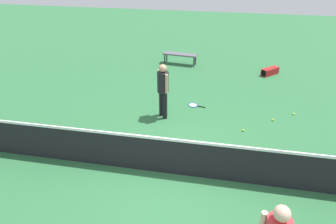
{
  "coord_description": "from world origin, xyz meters",
  "views": [
    {
      "loc": [
        -0.92,
        5.5,
        4.69
      ],
      "look_at": [
        0.4,
        -1.3,
        0.9
      ],
      "focal_mm": 32.75,
      "sensor_mm": 36.0,
      "label": 1
    }
  ],
  "objects_px": {
    "tennis_ball_near_player": "(243,130)",
    "tennis_ball_by_net": "(294,114)",
    "courtside_bench": "(180,55)",
    "player_near_side": "(163,87)",
    "tennis_racket_near_player": "(194,105)",
    "equipment_bag": "(269,71)",
    "tennis_ball_midcourt": "(273,120)"
  },
  "relations": [
    {
      "from": "tennis_racket_near_player",
      "to": "equipment_bag",
      "type": "relative_size",
      "value": 0.79
    },
    {
      "from": "tennis_racket_near_player",
      "to": "equipment_bag",
      "type": "distance_m",
      "value": 4.3
    },
    {
      "from": "tennis_ball_near_player",
      "to": "tennis_racket_near_player",
      "type": "bearing_deg",
      "value": -39.9
    },
    {
      "from": "tennis_ball_by_net",
      "to": "tennis_ball_midcourt",
      "type": "xyz_separation_m",
      "value": [
        0.68,
        0.51,
        0.0
      ]
    },
    {
      "from": "player_near_side",
      "to": "tennis_ball_by_net",
      "type": "bearing_deg",
      "value": -167.53
    },
    {
      "from": "tennis_ball_near_player",
      "to": "equipment_bag",
      "type": "relative_size",
      "value": 0.09
    },
    {
      "from": "courtside_bench",
      "to": "equipment_bag",
      "type": "bearing_deg",
      "value": 171.5
    },
    {
      "from": "tennis_ball_midcourt",
      "to": "equipment_bag",
      "type": "xyz_separation_m",
      "value": [
        -0.24,
        -3.87,
        0.11
      ]
    },
    {
      "from": "tennis_racket_near_player",
      "to": "tennis_ball_by_net",
      "type": "distance_m",
      "value": 3.15
    },
    {
      "from": "equipment_bag",
      "to": "player_near_side",
      "type": "bearing_deg",
      "value": 50.08
    },
    {
      "from": "player_near_side",
      "to": "equipment_bag",
      "type": "bearing_deg",
      "value": -129.92
    },
    {
      "from": "tennis_racket_near_player",
      "to": "tennis_ball_midcourt",
      "type": "xyz_separation_m",
      "value": [
        -2.47,
        0.54,
        0.02
      ]
    },
    {
      "from": "tennis_ball_near_player",
      "to": "equipment_bag",
      "type": "distance_m",
      "value": 4.79
    },
    {
      "from": "player_near_side",
      "to": "tennis_racket_near_player",
      "type": "relative_size",
      "value": 2.8
    },
    {
      "from": "tennis_ball_near_player",
      "to": "courtside_bench",
      "type": "bearing_deg",
      "value": -62.94
    },
    {
      "from": "courtside_bench",
      "to": "equipment_bag",
      "type": "height_order",
      "value": "courtside_bench"
    },
    {
      "from": "tennis_ball_near_player",
      "to": "equipment_bag",
      "type": "bearing_deg",
      "value": -103.66
    },
    {
      "from": "player_near_side",
      "to": "tennis_ball_by_net",
      "type": "xyz_separation_m",
      "value": [
        -4.0,
        -0.88,
        -0.98
      ]
    },
    {
      "from": "tennis_racket_near_player",
      "to": "tennis_ball_midcourt",
      "type": "relative_size",
      "value": 9.19
    },
    {
      "from": "tennis_ball_near_player",
      "to": "tennis_ball_midcourt",
      "type": "xyz_separation_m",
      "value": [
        -0.89,
        -0.78,
        0.0
      ]
    },
    {
      "from": "player_near_side",
      "to": "tennis_ball_midcourt",
      "type": "distance_m",
      "value": 3.48
    },
    {
      "from": "tennis_racket_near_player",
      "to": "tennis_ball_by_net",
      "type": "height_order",
      "value": "tennis_ball_by_net"
    },
    {
      "from": "tennis_ball_near_player",
      "to": "tennis_ball_by_net",
      "type": "distance_m",
      "value": 2.03
    },
    {
      "from": "player_near_side",
      "to": "courtside_bench",
      "type": "distance_m",
      "value": 4.86
    },
    {
      "from": "player_near_side",
      "to": "courtside_bench",
      "type": "xyz_separation_m",
      "value": [
        0.24,
        -4.82,
        -0.59
      ]
    },
    {
      "from": "courtside_bench",
      "to": "equipment_bag",
      "type": "xyz_separation_m",
      "value": [
        -3.8,
        0.57,
        -0.28
      ]
    },
    {
      "from": "tennis_racket_near_player",
      "to": "courtside_bench",
      "type": "bearing_deg",
      "value": -74.41
    },
    {
      "from": "tennis_ball_by_net",
      "to": "tennis_racket_near_player",
      "type": "bearing_deg",
      "value": -0.6
    },
    {
      "from": "tennis_ball_near_player",
      "to": "equipment_bag",
      "type": "height_order",
      "value": "equipment_bag"
    },
    {
      "from": "tennis_racket_near_player",
      "to": "tennis_ball_midcourt",
      "type": "distance_m",
      "value": 2.53
    },
    {
      "from": "courtside_bench",
      "to": "player_near_side",
      "type": "bearing_deg",
      "value": 92.88
    },
    {
      "from": "player_near_side",
      "to": "tennis_ball_by_net",
      "type": "height_order",
      "value": "player_near_side"
    }
  ]
}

